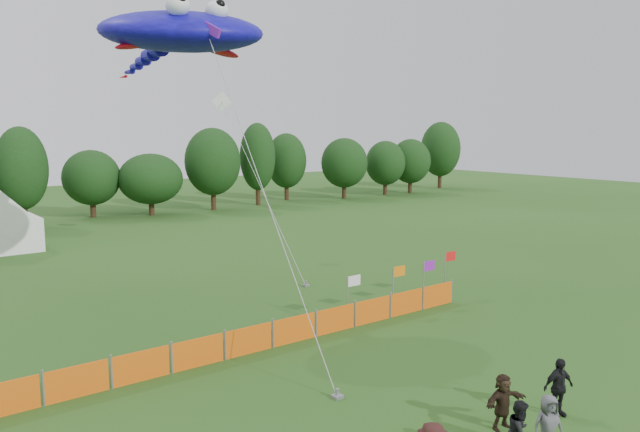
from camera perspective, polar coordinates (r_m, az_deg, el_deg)
treeline at (r=56.89m, az=-23.25°, el=3.57°), size 104.57×8.78×8.36m
barrier_fence at (r=22.97m, az=-6.55°, el=-11.23°), size 21.90×0.06×1.00m
flag_row at (r=28.12m, az=8.00°, el=-5.66°), size 6.73×0.71×2.20m
spectator_d at (r=19.39m, az=20.96°, el=-14.41°), size 1.06×0.68×1.68m
spectator_e at (r=17.15m, az=20.11°, el=-17.60°), size 0.93×0.81×1.60m
spectator_f at (r=18.21m, az=16.38°, el=-15.97°), size 1.47×0.62×1.53m
stingray_kite at (r=27.66m, az=-12.85°, el=15.93°), size 8.20×19.59×13.16m
small_kite_white at (r=38.21m, az=-7.21°, el=6.51°), size 2.09×11.19×10.34m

